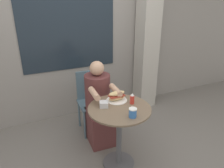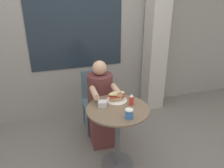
# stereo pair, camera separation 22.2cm
# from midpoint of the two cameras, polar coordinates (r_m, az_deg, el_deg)

# --- Properties ---
(ground_plane) EXTENTS (8.00, 8.00, 0.00)m
(ground_plane) POSITION_cam_midpoint_polar(r_m,az_deg,el_deg) (2.78, 3.78, -20.04)
(ground_plane) COLOR slate
(storefront_wall) EXTENTS (8.00, 0.09, 2.80)m
(storefront_wall) POSITION_cam_midpoint_polar(r_m,az_deg,el_deg) (3.39, -4.77, 14.59)
(storefront_wall) COLOR gray
(storefront_wall) RESTS_ON ground_plane
(lattice_pillar) EXTENTS (0.30, 0.30, 2.40)m
(lattice_pillar) POSITION_cam_midpoint_polar(r_m,az_deg,el_deg) (3.65, 13.23, 11.45)
(lattice_pillar) COLOR #B2ADA3
(lattice_pillar) RESTS_ON ground_plane
(cafe_table) EXTENTS (0.68, 0.68, 0.75)m
(cafe_table) POSITION_cam_midpoint_polar(r_m,az_deg,el_deg) (2.44, 4.12, -10.56)
(cafe_table) COLOR brown
(cafe_table) RESTS_ON ground_plane
(diner_chair) EXTENTS (0.40, 0.40, 0.87)m
(diner_chair) POSITION_cam_midpoint_polar(r_m,az_deg,el_deg) (3.15, -2.50, -2.85)
(diner_chair) COLOR slate
(diner_chair) RESTS_ON ground_plane
(seated_diner) EXTENTS (0.35, 0.59, 1.12)m
(seated_diner) POSITION_cam_midpoint_polar(r_m,az_deg,el_deg) (2.87, -0.66, -6.34)
(seated_diner) COLOR brown
(seated_diner) RESTS_ON ground_plane
(sandwich_on_plate) EXTENTS (0.24, 0.24, 0.11)m
(sandwich_on_plate) POSITION_cam_midpoint_polar(r_m,az_deg,el_deg) (2.46, 3.81, -3.41)
(sandwich_on_plate) COLOR white
(sandwich_on_plate) RESTS_ON cafe_table
(drink_cup) EXTENTS (0.08, 0.08, 0.10)m
(drink_cup) POSITION_cam_midpoint_polar(r_m,az_deg,el_deg) (2.15, 7.47, -7.77)
(drink_cup) COLOR #336BB7
(drink_cup) RESTS_ON cafe_table
(napkin_box) EXTENTS (0.11, 0.11, 0.06)m
(napkin_box) POSITION_cam_midpoint_polar(r_m,az_deg,el_deg) (2.34, 0.20, -5.27)
(napkin_box) COLOR silver
(napkin_box) RESTS_ON cafe_table
(condiment_bottle) EXTENTS (0.05, 0.05, 0.13)m
(condiment_bottle) POSITION_cam_midpoint_polar(r_m,az_deg,el_deg) (2.39, 7.77, -4.10)
(condiment_bottle) COLOR red
(condiment_bottle) RESTS_ON cafe_table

